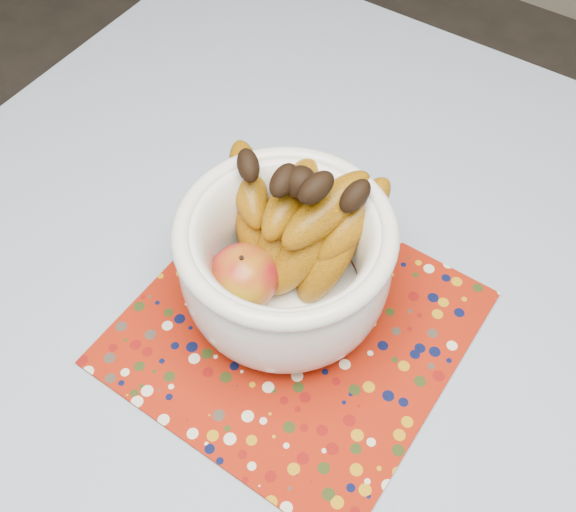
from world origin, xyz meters
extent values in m
cube|color=brown|center=(0.00, 0.00, 0.73)|extent=(1.20, 1.20, 0.04)
cylinder|color=brown|center=(-0.53, 0.53, 0.35)|extent=(0.06, 0.06, 0.71)
cube|color=slate|center=(0.00, 0.00, 0.76)|extent=(1.32, 1.32, 0.01)
cube|color=maroon|center=(-0.10, 0.07, 0.76)|extent=(0.35, 0.35, 0.00)
cylinder|color=white|center=(-0.13, 0.09, 0.77)|extent=(0.12, 0.12, 0.01)
cylinder|color=white|center=(-0.13, 0.09, 0.78)|extent=(0.17, 0.17, 0.01)
torus|color=white|center=(-0.13, 0.09, 0.89)|extent=(0.23, 0.23, 0.02)
ellipsoid|color=maroon|center=(-0.16, 0.06, 0.82)|extent=(0.08, 0.08, 0.07)
sphere|color=black|center=(-0.14, 0.14, 0.92)|extent=(0.03, 0.03, 0.03)
camera|label=1|loc=(0.10, -0.25, 1.43)|focal=42.00mm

